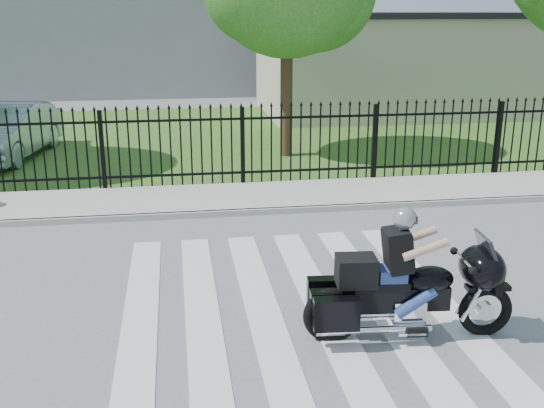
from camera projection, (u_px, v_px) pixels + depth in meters
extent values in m
plane|color=slate|center=(292.00, 306.00, 8.56)|extent=(120.00, 120.00, 0.00)
cube|color=#ADAAA3|center=(248.00, 197.00, 13.26)|extent=(40.00, 2.00, 0.12)
cube|color=#ADAAA3|center=(254.00, 212.00, 12.32)|extent=(40.00, 0.12, 0.12)
cube|color=#2F5A1F|center=(222.00, 136.00, 19.89)|extent=(40.00, 12.00, 0.02)
cube|color=black|center=(243.00, 172.00, 14.12)|extent=(26.00, 0.04, 0.05)
cube|color=black|center=(242.00, 119.00, 13.77)|extent=(26.00, 0.04, 0.05)
cylinder|color=#382316|center=(286.00, 78.00, 16.66)|extent=(0.32, 0.32, 4.16)
cube|color=#BAB09B|center=(397.00, 66.00, 24.17)|extent=(10.00, 6.00, 3.50)
cube|color=black|center=(400.00, 15.00, 23.63)|extent=(10.20, 6.20, 0.20)
torus|color=black|center=(485.00, 310.00, 7.72)|extent=(0.67, 0.18, 0.67)
torus|color=black|center=(332.00, 315.00, 7.60)|extent=(0.71, 0.20, 0.70)
cube|color=black|center=(396.00, 297.00, 7.59)|extent=(1.27, 0.34, 0.29)
ellipsoid|color=black|center=(429.00, 279.00, 7.55)|extent=(0.63, 0.43, 0.32)
cube|color=black|center=(381.00, 284.00, 7.52)|extent=(0.65, 0.36, 0.10)
cube|color=silver|center=(407.00, 309.00, 7.65)|extent=(0.41, 0.32, 0.29)
ellipsoid|color=black|center=(482.00, 267.00, 7.55)|extent=(0.58, 0.74, 0.52)
cube|color=black|center=(356.00, 271.00, 7.45)|extent=(0.49, 0.40, 0.35)
cube|color=navy|center=(391.00, 274.00, 7.50)|extent=(0.35, 0.32, 0.17)
sphere|color=#96999D|center=(405.00, 218.00, 7.30)|extent=(0.28, 0.28, 0.28)
imported|color=#95ABBB|center=(8.00, 131.00, 16.81)|extent=(2.21, 4.49, 1.42)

